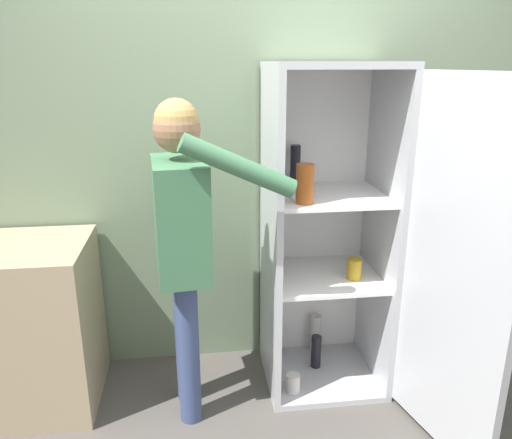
% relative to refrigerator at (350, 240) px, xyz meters
% --- Properties ---
extents(wall_back, '(7.00, 0.06, 2.55)m').
position_rel_refrigerator_xyz_m(wall_back, '(-0.43, 0.45, 0.37)').
color(wall_back, gray).
rests_on(wall_back, ground_plane).
extents(refrigerator, '(0.87, 1.25, 1.82)m').
position_rel_refrigerator_xyz_m(refrigerator, '(0.00, 0.00, 0.00)').
color(refrigerator, '#B7BABC').
rests_on(refrigerator, ground_plane).
extents(person, '(0.67, 0.58, 1.67)m').
position_rel_refrigerator_xyz_m(person, '(-0.88, -0.10, 0.15)').
color(person, '#384770').
rests_on(person, ground_plane).
extents(counter, '(0.80, 0.62, 0.92)m').
position_rel_refrigerator_xyz_m(counter, '(-1.79, 0.09, -0.44)').
color(counter, tan).
rests_on(counter, ground_plane).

